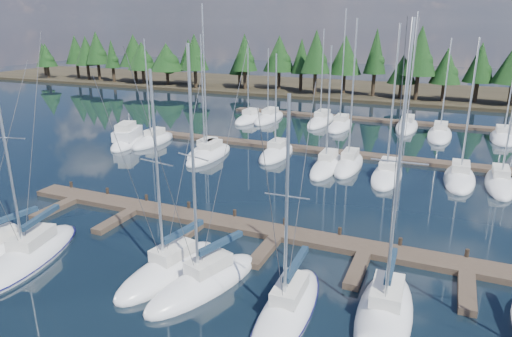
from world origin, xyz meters
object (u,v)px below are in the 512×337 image
at_px(front_sailboat_4, 287,311).
at_px(front_sailboat_2, 170,269).
at_px(front_sailboat_5, 385,313).
at_px(motor_yacht_left, 128,140).
at_px(front_sailboat_3, 204,282).
at_px(front_sailboat_1, 30,255).
at_px(main_dock, 277,237).

bearing_deg(front_sailboat_4, front_sailboat_2, 171.77).
relative_size(front_sailboat_4, front_sailboat_5, 0.80).
bearing_deg(motor_yacht_left, front_sailboat_5, -34.38).
bearing_deg(front_sailboat_3, front_sailboat_5, 6.31).
bearing_deg(front_sailboat_5, front_sailboat_3, -173.69).
xyz_separation_m(front_sailboat_1, front_sailboat_2, (9.06, 1.99, 0.00)).
height_order(main_dock, front_sailboat_3, front_sailboat_3).
bearing_deg(front_sailboat_3, front_sailboat_4, -7.40).
xyz_separation_m(front_sailboat_1, front_sailboat_5, (21.47, 2.62, 0.02)).
xyz_separation_m(front_sailboat_2, motor_yacht_left, (-21.77, 24.02, 0.20)).
bearing_deg(front_sailboat_4, front_sailboat_5, 20.86).
distance_m(front_sailboat_3, motor_yacht_left, 34.55).
bearing_deg(motor_yacht_left, main_dock, -33.53).
bearing_deg(motor_yacht_left, front_sailboat_4, -40.37).
bearing_deg(motor_yacht_left, front_sailboat_1, -63.96).
height_order(front_sailboat_3, front_sailboat_5, front_sailboat_5).
xyz_separation_m(front_sailboat_1, front_sailboat_3, (11.68, 1.54, 0.02)).
height_order(front_sailboat_2, front_sailboat_4, front_sailboat_2).
xyz_separation_m(front_sailboat_2, front_sailboat_5, (12.41, 0.63, 0.02)).
xyz_separation_m(main_dock, front_sailboat_5, (8.12, -6.12, 0.10)).
bearing_deg(front_sailboat_1, front_sailboat_2, 12.42).
xyz_separation_m(main_dock, front_sailboat_4, (3.51, -7.87, 0.08)).
distance_m(front_sailboat_2, front_sailboat_3, 2.66).
distance_m(front_sailboat_1, front_sailboat_2, 9.27).
height_order(front_sailboat_2, motor_yacht_left, front_sailboat_2).
bearing_deg(front_sailboat_2, motor_yacht_left, 132.19).
height_order(front_sailboat_4, motor_yacht_left, front_sailboat_4).
bearing_deg(main_dock, front_sailboat_1, -146.80).
bearing_deg(main_dock, front_sailboat_5, -37.00).
bearing_deg(front_sailboat_5, front_sailboat_4, -159.14).
distance_m(front_sailboat_4, motor_yacht_left, 38.82).
height_order(front_sailboat_3, motor_yacht_left, front_sailboat_3).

